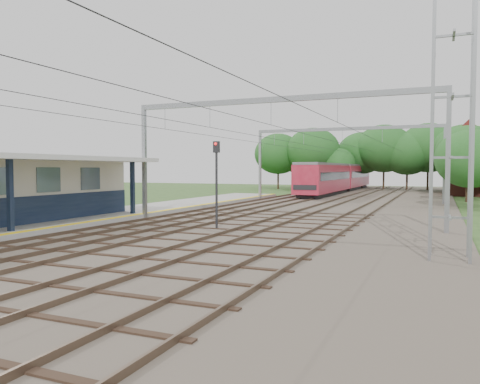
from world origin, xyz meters
The scene contains 9 objects.
ballast_bed centered at (4.00, 30.00, 0.05)m, with size 18.00×90.00×0.10m, color #473D33.
platform centered at (-7.50, 14.00, 0.17)m, with size 5.00×52.00×0.35m, color gray.
yellow_stripe centered at (-5.25, 14.00, 0.35)m, with size 0.45×52.00×0.01m, color yellow.
rail_tracks centered at (1.50, 30.00, 0.18)m, with size 11.80×88.00×0.15m.
catenary_system centered at (3.39, 25.28, 5.51)m, with size 17.22×88.00×7.00m.
lattice_pylon centered at (12.00, 8.00, 6.00)m, with size 1.30×1.30×12.00m.
tree_band centered at (3.84, 57.12, 4.92)m, with size 31.72×30.88×8.82m.
train centered at (-0.50, 52.96, 2.06)m, with size 2.80×34.92×3.69m.
signal_post centered at (1.35, 12.06, 2.87)m, with size 0.32×0.28×4.50m.
Camera 1 is at (11.67, -9.03, 3.12)m, focal length 35.00 mm.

